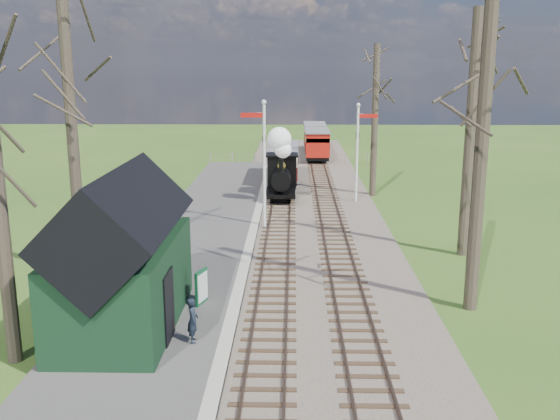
{
  "coord_description": "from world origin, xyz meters",
  "views": [
    {
      "loc": [
        0.7,
        -13.32,
        7.81
      ],
      "look_at": [
        0.11,
        13.22,
        1.6
      ],
      "focal_mm": 40.0,
      "sensor_mm": 36.0,
      "label": 1
    }
  ],
  "objects": [
    {
      "name": "ground",
      "position": [
        0.0,
        0.0,
        0.0
      ],
      "size": [
        140.0,
        140.0,
        0.0
      ],
      "primitive_type": "plane",
      "color": "#31581B",
      "rests_on": "ground"
    },
    {
      "name": "distant_hills",
      "position": [
        1.4,
        64.38,
        -16.21
      ],
      "size": [
        114.4,
        48.0,
        22.02
      ],
      "color": "#385B23",
      "rests_on": "ground"
    },
    {
      "name": "ballast_bed",
      "position": [
        1.3,
        22.0,
        0.05
      ],
      "size": [
        8.0,
        60.0,
        0.1
      ],
      "primitive_type": "cube",
      "color": "brown",
      "rests_on": "ground"
    },
    {
      "name": "track_near",
      "position": [
        0.0,
        22.0,
        0.1
      ],
      "size": [
        1.6,
        60.0,
        0.15
      ],
      "color": "brown",
      "rests_on": "ground"
    },
    {
      "name": "track_far",
      "position": [
        2.6,
        22.0,
        0.1
      ],
      "size": [
        1.6,
        60.0,
        0.15
      ],
      "color": "brown",
      "rests_on": "ground"
    },
    {
      "name": "platform",
      "position": [
        -3.5,
        14.0,
        0.1
      ],
      "size": [
        5.0,
        44.0,
        0.2
      ],
      "primitive_type": "cube",
      "color": "#474442",
      "rests_on": "ground"
    },
    {
      "name": "coping_strip",
      "position": [
        -1.2,
        14.0,
        0.1
      ],
      "size": [
        0.4,
        44.0,
        0.21
      ],
      "primitive_type": "cube",
      "color": "#B2AD9E",
      "rests_on": "ground"
    },
    {
      "name": "station_shed",
      "position": [
        -4.3,
        4.0,
        2.27
      ],
      "size": [
        3.25,
        6.3,
        4.78
      ],
      "color": "black",
      "rests_on": "platform"
    },
    {
      "name": "semaphore_near",
      "position": [
        -0.77,
        16.0,
        3.62
      ],
      "size": [
        1.22,
        0.24,
        6.22
      ],
      "color": "silver",
      "rests_on": "ground"
    },
    {
      "name": "semaphore_far",
      "position": [
        4.37,
        22.0,
        3.35
      ],
      "size": [
        1.22,
        0.24,
        5.72
      ],
      "color": "silver",
      "rests_on": "ground"
    },
    {
      "name": "bare_trees",
      "position": [
        1.33,
        10.1,
        5.21
      ],
      "size": [
        15.51,
        22.39,
        12.0
      ],
      "color": "#382D23",
      "rests_on": "ground"
    },
    {
      "name": "fence_line",
      "position": [
        0.3,
        36.0,
        0.55
      ],
      "size": [
        12.6,
        0.08,
        1.0
      ],
      "color": "slate",
      "rests_on": "ground"
    },
    {
      "name": "locomotive",
      "position": [
        -0.01,
        22.36,
        1.98
      ],
      "size": [
        1.71,
        3.98,
        4.27
      ],
      "color": "black",
      "rests_on": "ground"
    },
    {
      "name": "coach",
      "position": [
        0.0,
        28.42,
        1.45
      ],
      "size": [
        1.99,
        6.83,
        2.1
      ],
      "color": "black",
      "rests_on": "ground"
    },
    {
      "name": "red_carriage_a",
      "position": [
        2.6,
        37.88,
        1.44
      ],
      "size": [
        1.97,
        4.88,
        2.07
      ],
      "color": "black",
      "rests_on": "ground"
    },
    {
      "name": "red_carriage_b",
      "position": [
        2.6,
        43.38,
        1.44
      ],
      "size": [
        1.97,
        4.88,
        2.07
      ],
      "color": "black",
      "rests_on": "ground"
    },
    {
      "name": "sign_board",
      "position": [
        -2.28,
        5.76,
        0.77
      ],
      "size": [
        0.32,
        0.76,
        1.13
      ],
      "color": "#104D29",
      "rests_on": "platform"
    },
    {
      "name": "bench",
      "position": [
        -3.14,
        2.91,
        0.53
      ],
      "size": [
        0.63,
        1.3,
        0.71
      ],
      "color": "#422617",
      "rests_on": "platform"
    },
    {
      "name": "person",
      "position": [
        -2.1,
        2.87,
        0.85
      ],
      "size": [
        0.39,
        0.52,
        1.3
      ],
      "primitive_type": "imported",
      "rotation": [
        0.0,
        0.0,
        1.75
      ],
      "color": "black",
      "rests_on": "platform"
    }
  ]
}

